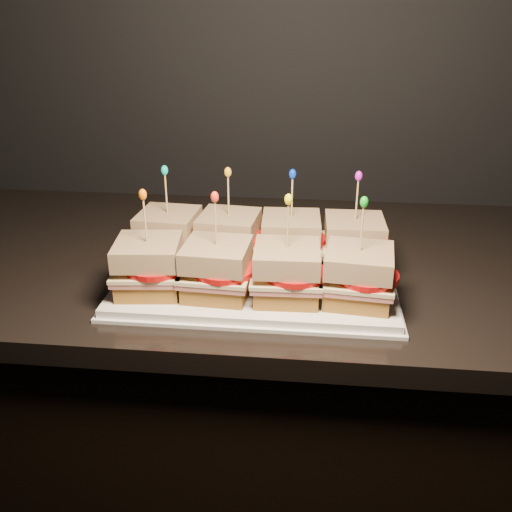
# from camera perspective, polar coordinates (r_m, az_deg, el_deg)

# --- Properties ---
(cabinet) EXTENTS (2.16, 0.63, 0.85)m
(cabinet) POSITION_cam_1_polar(r_m,az_deg,el_deg) (1.37, -11.68, -17.04)
(cabinet) COLOR black
(cabinet) RESTS_ON ground
(granite_slab) EXTENTS (2.20, 0.67, 0.04)m
(granite_slab) POSITION_cam_1_polar(r_m,az_deg,el_deg) (1.13, -13.55, -0.03)
(granite_slab) COLOR black
(granite_slab) RESTS_ON cabinet
(platter) EXTENTS (0.45, 0.28, 0.02)m
(platter) POSITION_cam_1_polar(r_m,az_deg,el_deg) (0.95, 0.00, -2.53)
(platter) COLOR white
(platter) RESTS_ON granite_slab
(platter_rim) EXTENTS (0.46, 0.29, 0.01)m
(platter_rim) POSITION_cam_1_polar(r_m,az_deg,el_deg) (0.95, 0.00, -2.86)
(platter_rim) COLOR white
(platter_rim) RESTS_ON granite_slab
(sandwich_0_bread_bot) EXTENTS (0.10, 0.10, 0.03)m
(sandwich_0_bread_bot) POSITION_cam_1_polar(r_m,az_deg,el_deg) (1.02, -8.60, 0.66)
(sandwich_0_bread_bot) COLOR brown
(sandwich_0_bread_bot) RESTS_ON platter
(sandwich_0_ham) EXTENTS (0.11, 0.11, 0.01)m
(sandwich_0_ham) POSITION_cam_1_polar(r_m,az_deg,el_deg) (1.01, -8.66, 1.55)
(sandwich_0_ham) COLOR #B35B5D
(sandwich_0_ham) RESTS_ON sandwich_0_bread_bot
(sandwich_0_cheese) EXTENTS (0.11, 0.11, 0.01)m
(sandwich_0_cheese) POSITION_cam_1_polar(r_m,az_deg,el_deg) (1.01, -8.68, 1.92)
(sandwich_0_cheese) COLOR beige
(sandwich_0_cheese) RESTS_ON sandwich_0_ham
(sandwich_0_tomato) EXTENTS (0.10, 0.10, 0.01)m
(sandwich_0_tomato) POSITION_cam_1_polar(r_m,az_deg,el_deg) (1.00, -8.13, 2.16)
(sandwich_0_tomato) COLOR red
(sandwich_0_tomato) RESTS_ON sandwich_0_cheese
(sandwich_0_bread_top) EXTENTS (0.10, 0.10, 0.03)m
(sandwich_0_bread_top) POSITION_cam_1_polar(r_m,az_deg,el_deg) (1.00, -8.79, 3.43)
(sandwich_0_bread_top) COLOR #5D3511
(sandwich_0_bread_top) RESTS_ON sandwich_0_tomato
(sandwich_0_pick) EXTENTS (0.00, 0.00, 0.09)m
(sandwich_0_pick) POSITION_cam_1_polar(r_m,az_deg,el_deg) (0.99, -8.96, 5.95)
(sandwich_0_pick) COLOR tan
(sandwich_0_pick) RESTS_ON sandwich_0_bread_top
(sandwich_0_frill) EXTENTS (0.01, 0.01, 0.02)m
(sandwich_0_frill) POSITION_cam_1_polar(r_m,az_deg,el_deg) (0.97, -9.13, 8.47)
(sandwich_0_frill) COLOR #03CAB5
(sandwich_0_frill) RESTS_ON sandwich_0_pick
(sandwich_1_bread_bot) EXTENTS (0.10, 0.10, 0.03)m
(sandwich_1_bread_bot) POSITION_cam_1_polar(r_m,az_deg,el_deg) (1.00, -2.66, 0.41)
(sandwich_1_bread_bot) COLOR brown
(sandwich_1_bread_bot) RESTS_ON platter
(sandwich_1_ham) EXTENTS (0.11, 0.11, 0.01)m
(sandwich_1_ham) POSITION_cam_1_polar(r_m,az_deg,el_deg) (0.99, -2.68, 1.32)
(sandwich_1_ham) COLOR #B35B5D
(sandwich_1_ham) RESTS_ON sandwich_1_bread_bot
(sandwich_1_cheese) EXTENTS (0.12, 0.11, 0.01)m
(sandwich_1_cheese) POSITION_cam_1_polar(r_m,az_deg,el_deg) (0.99, -2.69, 1.69)
(sandwich_1_cheese) COLOR beige
(sandwich_1_cheese) RESTS_ON sandwich_1_ham
(sandwich_1_tomato) EXTENTS (0.10, 0.10, 0.01)m
(sandwich_1_tomato) POSITION_cam_1_polar(r_m,az_deg,el_deg) (0.98, -2.05, 1.93)
(sandwich_1_tomato) COLOR red
(sandwich_1_tomato) RESTS_ON sandwich_1_cheese
(sandwich_1_bread_top) EXTENTS (0.11, 0.11, 0.03)m
(sandwich_1_bread_top) POSITION_cam_1_polar(r_m,az_deg,el_deg) (0.98, -2.72, 3.23)
(sandwich_1_bread_top) COLOR #5D3511
(sandwich_1_bread_top) RESTS_ON sandwich_1_tomato
(sandwich_1_pick) EXTENTS (0.00, 0.00, 0.09)m
(sandwich_1_pick) POSITION_cam_1_polar(r_m,az_deg,el_deg) (0.96, -2.77, 5.81)
(sandwich_1_pick) COLOR tan
(sandwich_1_pick) RESTS_ON sandwich_1_bread_top
(sandwich_1_frill) EXTENTS (0.01, 0.01, 0.02)m
(sandwich_1_frill) POSITION_cam_1_polar(r_m,az_deg,el_deg) (0.95, -2.83, 8.38)
(sandwich_1_frill) COLOR yellow
(sandwich_1_frill) RESTS_ON sandwich_1_pick
(sandwich_2_bread_bot) EXTENTS (0.10, 0.10, 0.03)m
(sandwich_2_bread_bot) POSITION_cam_1_polar(r_m,az_deg,el_deg) (0.99, 3.46, 0.15)
(sandwich_2_bread_bot) COLOR brown
(sandwich_2_bread_bot) RESTS_ON platter
(sandwich_2_ham) EXTENTS (0.11, 0.11, 0.01)m
(sandwich_2_ham) POSITION_cam_1_polar(r_m,az_deg,el_deg) (0.98, 3.48, 1.07)
(sandwich_2_ham) COLOR #B35B5D
(sandwich_2_ham) RESTS_ON sandwich_2_bread_bot
(sandwich_2_cheese) EXTENTS (0.11, 0.11, 0.01)m
(sandwich_2_cheese) POSITION_cam_1_polar(r_m,az_deg,el_deg) (0.98, 3.49, 1.44)
(sandwich_2_cheese) COLOR beige
(sandwich_2_cheese) RESTS_ON sandwich_2_ham
(sandwich_2_tomato) EXTENTS (0.10, 0.10, 0.01)m
(sandwich_2_tomato) POSITION_cam_1_polar(r_m,az_deg,el_deg) (0.97, 4.19, 1.68)
(sandwich_2_tomato) COLOR red
(sandwich_2_tomato) RESTS_ON sandwich_2_cheese
(sandwich_2_bread_top) EXTENTS (0.10, 0.10, 0.03)m
(sandwich_2_bread_top) POSITION_cam_1_polar(r_m,az_deg,el_deg) (0.97, 3.54, 2.99)
(sandwich_2_bread_top) COLOR #5D3511
(sandwich_2_bread_top) RESTS_ON sandwich_2_tomato
(sandwich_2_pick) EXTENTS (0.00, 0.00, 0.09)m
(sandwich_2_pick) POSITION_cam_1_polar(r_m,az_deg,el_deg) (0.95, 3.61, 5.59)
(sandwich_2_pick) COLOR tan
(sandwich_2_pick) RESTS_ON sandwich_2_bread_top
(sandwich_2_frill) EXTENTS (0.01, 0.01, 0.02)m
(sandwich_2_frill) POSITION_cam_1_polar(r_m,az_deg,el_deg) (0.94, 3.68, 8.18)
(sandwich_2_frill) COLOR #052FD4
(sandwich_2_frill) RESTS_ON sandwich_2_pick
(sandwich_3_bread_bot) EXTENTS (0.10, 0.10, 0.03)m
(sandwich_3_bread_bot) POSITION_cam_1_polar(r_m,az_deg,el_deg) (0.99, 9.62, -0.12)
(sandwich_3_bread_bot) COLOR brown
(sandwich_3_bread_bot) RESTS_ON platter
(sandwich_3_ham) EXTENTS (0.11, 0.10, 0.01)m
(sandwich_3_ham) POSITION_cam_1_polar(r_m,az_deg,el_deg) (0.99, 9.69, 0.80)
(sandwich_3_ham) COLOR #B35B5D
(sandwich_3_ham) RESTS_ON sandwich_3_bread_bot
(sandwich_3_cheese) EXTENTS (0.11, 0.11, 0.01)m
(sandwich_3_cheese) POSITION_cam_1_polar(r_m,az_deg,el_deg) (0.98, 9.72, 1.17)
(sandwich_3_cheese) COLOR beige
(sandwich_3_cheese) RESTS_ON sandwich_3_ham
(sandwich_3_tomato) EXTENTS (0.10, 0.10, 0.01)m
(sandwich_3_tomato) POSITION_cam_1_polar(r_m,az_deg,el_deg) (0.98, 10.47, 1.40)
(sandwich_3_tomato) COLOR red
(sandwich_3_tomato) RESTS_ON sandwich_3_cheese
(sandwich_3_bread_top) EXTENTS (0.10, 0.10, 0.03)m
(sandwich_3_bread_top) POSITION_cam_1_polar(r_m,az_deg,el_deg) (0.97, 9.84, 2.71)
(sandwich_3_bread_top) COLOR #5D3511
(sandwich_3_bread_top) RESTS_ON sandwich_3_tomato
(sandwich_3_pick) EXTENTS (0.00, 0.00, 0.09)m
(sandwich_3_pick) POSITION_cam_1_polar(r_m,az_deg,el_deg) (0.96, 10.04, 5.30)
(sandwich_3_pick) COLOR tan
(sandwich_3_pick) RESTS_ON sandwich_3_bread_top
(sandwich_3_frill) EXTENTS (0.01, 0.01, 0.02)m
(sandwich_3_frill) POSITION_cam_1_polar(r_m,az_deg,el_deg) (0.94, 10.23, 7.88)
(sandwich_3_frill) COLOR #CD17CF
(sandwich_3_frill) RESTS_ON sandwich_3_pick
(sandwich_4_bread_bot) EXTENTS (0.10, 0.10, 0.03)m
(sandwich_4_bread_bot) POSITION_cam_1_polar(r_m,az_deg,el_deg) (0.91, -10.53, -2.60)
(sandwich_4_bread_bot) COLOR brown
(sandwich_4_bread_bot) RESTS_ON platter
(sandwich_4_ham) EXTENTS (0.11, 0.11, 0.01)m
(sandwich_4_ham) POSITION_cam_1_polar(r_m,az_deg,el_deg) (0.90, -10.61, -1.62)
(sandwich_4_ham) COLOR #B35B5D
(sandwich_4_ham) RESTS_ON sandwich_4_bread_bot
(sandwich_4_cheese) EXTENTS (0.12, 0.11, 0.01)m
(sandwich_4_cheese) POSITION_cam_1_polar(r_m,az_deg,el_deg) (0.90, -10.64, -1.22)
(sandwich_4_cheese) COLOR beige
(sandwich_4_cheese) RESTS_ON sandwich_4_ham
(sandwich_4_tomato) EXTENTS (0.10, 0.10, 0.01)m
(sandwich_4_tomato) POSITION_cam_1_polar(r_m,az_deg,el_deg) (0.89, -10.04, -0.99)
(sandwich_4_tomato) COLOR red
(sandwich_4_tomato) RESTS_ON sandwich_4_cheese
(sandwich_4_bread_top) EXTENTS (0.11, 0.11, 0.03)m
(sandwich_4_bread_top) POSITION_cam_1_polar(r_m,az_deg,el_deg) (0.89, -10.79, 0.44)
(sandwich_4_bread_top) COLOR #5D3511
(sandwich_4_bread_top) RESTS_ON sandwich_4_tomato
(sandwich_4_pick) EXTENTS (0.00, 0.00, 0.09)m
(sandwich_4_pick) POSITION_cam_1_polar(r_m,az_deg,el_deg) (0.87, -11.02, 3.24)
(sandwich_4_pick) COLOR tan
(sandwich_4_pick) RESTS_ON sandwich_4_bread_top
(sandwich_4_frill) EXTENTS (0.01, 0.01, 0.02)m
(sandwich_4_frill) POSITION_cam_1_polar(r_m,az_deg,el_deg) (0.85, -11.26, 6.05)
(sandwich_4_frill) COLOR orange
(sandwich_4_frill) RESTS_ON sandwich_4_pick
(sandwich_5_bread_bot) EXTENTS (0.10, 0.10, 0.03)m
(sandwich_5_bread_bot) POSITION_cam_1_polar(r_m,az_deg,el_deg) (0.89, -3.87, -2.96)
(sandwich_5_bread_bot) COLOR brown
(sandwich_5_bread_bot) RESTS_ON platter
(sandwich_5_ham) EXTENTS (0.11, 0.11, 0.01)m
(sandwich_5_ham) POSITION_cam_1_polar(r_m,az_deg,el_deg) (0.88, -3.90, -1.96)
(sandwich_5_ham) COLOR #B35B5D
(sandwich_5_ham) RESTS_ON sandwich_5_bread_bot
(sandwich_5_cheese) EXTENTS (0.11, 0.11, 0.01)m
(sandwich_5_cheese) POSITION_cam_1_polar(r_m,az_deg,el_deg) (0.88, -3.92, -1.55)
(sandwich_5_cheese) COLOR beige
(sandwich_5_cheese) RESTS_ON sandwich_5_ham
(sandwich_5_tomato) EXTENTS (0.10, 0.10, 0.01)m
(sandwich_5_tomato) POSITION_cam_1_polar(r_m,az_deg,el_deg) (0.87, -3.21, -1.32)
(sandwich_5_tomato) COLOR red
(sandwich_5_tomato) RESTS_ON sandwich_5_cheese
(sandwich_5_bread_top) EXTENTS (0.10, 0.10, 0.03)m
(sandwich_5_bread_top) POSITION_cam_1_polar(r_m,az_deg,el_deg) (0.86, -3.97, 0.15)
(sandwich_5_bread_top) COLOR #5D3511
(sandwich_5_bread_top) RESTS_ON sandwich_5_tomato
(sandwich_5_pick) EXTENTS (0.00, 0.00, 0.09)m
(sandwich_5_pick) POSITION_cam_1_polar(r_m,az_deg,el_deg) (0.85, -4.06, 3.02)
(sandwich_5_pick) COLOR tan
(sandwich_5_pick) RESTS_ON sandwich_5_bread_top
(sandwich_5_frill) EXTENTS (0.01, 0.01, 0.02)m
(sandwich_5_frill) POSITION_cam_1_polar(r_m,az_deg,el_deg) (0.83, -4.15, 5.92)
(sandwich_5_frill) COLOR red
(sandwich_5_frill) RESTS_ON sandwich_5_pick
(sandwich_6_bread_bot) EXTENTS (0.10, 0.10, 0.03)m
(sandwich_6_bread_bot) POSITION_cam_1_polar(r_m,az_deg,el_deg) (0.88, 3.04, -3.30)
(sandwich_6_bread_bot) COLOR brown
(sandwich_6_bread_bot) RESTS_ON platter
(sandwich_6_ham) EXTENTS (0.11, 0.10, 0.01)m
(sandwich_6_ham) POSITION_cam_1_polar(r_m,az_deg,el_deg) (0.87, 3.07, -2.29)
(sandwich_6_ham) COLOR #B35B5D
(sandwich_6_ham) RESTS_ON sandwich_6_bread_bot
(sandwich_6_cheese) EXTENTS (0.11, 0.11, 0.01)m
(sandwich_6_cheese) POSITION_cam_1_polar(r_m,az_deg,el_deg) (0.86, 3.08, -1.88)
(sandwich_6_cheese) COLOR beige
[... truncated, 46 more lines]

